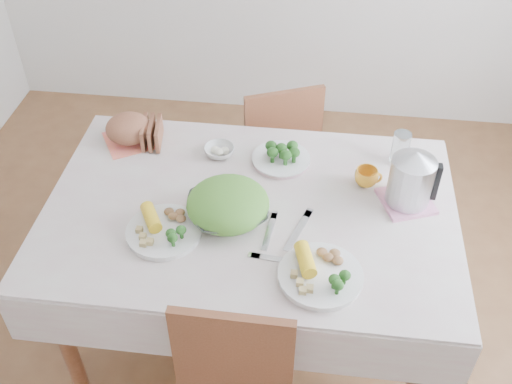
# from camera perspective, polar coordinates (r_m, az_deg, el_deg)

# --- Properties ---
(floor) EXTENTS (3.60, 3.60, 0.00)m
(floor) POSITION_cam_1_polar(r_m,az_deg,el_deg) (2.76, -0.47, -13.03)
(floor) COLOR brown
(floor) RESTS_ON ground
(dining_table) EXTENTS (1.40, 0.90, 0.75)m
(dining_table) POSITION_cam_1_polar(r_m,az_deg,el_deg) (2.47, -0.52, -8.00)
(dining_table) COLOR brown
(dining_table) RESTS_ON floor
(tablecloth) EXTENTS (1.50, 1.00, 0.01)m
(tablecloth) POSITION_cam_1_polar(r_m,az_deg,el_deg) (2.19, -0.58, -1.55)
(tablecloth) COLOR beige
(tablecloth) RESTS_ON dining_table
(chair_far) EXTENTS (0.51, 0.51, 0.85)m
(chair_far) POSITION_cam_1_polar(r_m,az_deg,el_deg) (2.99, 1.53, 4.94)
(chair_far) COLOR brown
(chair_far) RESTS_ON floor
(salad_bowl) EXTENTS (0.36, 0.36, 0.07)m
(salad_bowl) POSITION_cam_1_polar(r_m,az_deg,el_deg) (2.13, -2.66, -1.76)
(salad_bowl) COLOR white
(salad_bowl) RESTS_ON tablecloth
(dinner_plate_left) EXTENTS (0.31, 0.31, 0.02)m
(dinner_plate_left) POSITION_cam_1_polar(r_m,az_deg,el_deg) (2.11, -8.74, -3.77)
(dinner_plate_left) COLOR white
(dinner_plate_left) RESTS_ON tablecloth
(dinner_plate_right) EXTENTS (0.30, 0.30, 0.02)m
(dinner_plate_right) POSITION_cam_1_polar(r_m,az_deg,el_deg) (1.96, 6.15, -7.95)
(dinner_plate_right) COLOR white
(dinner_plate_right) RESTS_ON tablecloth
(broccoli_plate) EXTENTS (0.24, 0.24, 0.02)m
(broccoli_plate) POSITION_cam_1_polar(r_m,az_deg,el_deg) (2.38, 2.39, 3.11)
(broccoli_plate) COLOR beige
(broccoli_plate) RESTS_ON tablecloth
(napkin) EXTENTS (0.27, 0.27, 0.00)m
(napkin) POSITION_cam_1_polar(r_m,az_deg,el_deg) (2.55, -11.83, 4.86)
(napkin) COLOR #FF7861
(napkin) RESTS_ON tablecloth
(bread_loaf) EXTENTS (0.22, 0.21, 0.11)m
(bread_loaf) POSITION_cam_1_polar(r_m,az_deg,el_deg) (2.52, -12.01, 5.88)
(bread_loaf) COLOR brown
(bread_loaf) RESTS_ON napkin
(fruit_bowl) EXTENTS (0.16, 0.16, 0.04)m
(fruit_bowl) POSITION_cam_1_polar(r_m,az_deg,el_deg) (2.41, -3.50, 3.91)
(fruit_bowl) COLOR white
(fruit_bowl) RESTS_ON tablecloth
(yellow_mug) EXTENTS (0.11, 0.11, 0.07)m
(yellow_mug) POSITION_cam_1_polar(r_m,az_deg,el_deg) (2.30, 10.46, 1.40)
(yellow_mug) COLOR #FDA827
(yellow_mug) RESTS_ON tablecloth
(glass_tumbler) EXTENTS (0.08, 0.08, 0.13)m
(glass_tumbler) POSITION_cam_1_polar(r_m,az_deg,el_deg) (2.42, 13.59, 4.10)
(glass_tumbler) COLOR white
(glass_tumbler) RESTS_ON tablecloth
(pink_tray) EXTENTS (0.23, 0.23, 0.01)m
(pink_tray) POSITION_cam_1_polar(r_m,az_deg,el_deg) (2.27, 14.10, -0.84)
(pink_tray) COLOR pink
(pink_tray) RESTS_ON tablecloth
(electric_kettle) EXTENTS (0.18, 0.18, 0.22)m
(electric_kettle) POSITION_cam_1_polar(r_m,az_deg,el_deg) (2.19, 14.58, 1.34)
(electric_kettle) COLOR #B2B5BA
(electric_kettle) RESTS_ON pink_tray
(fork_left) EXTENTS (0.04, 0.19, 0.00)m
(fork_left) POSITION_cam_1_polar(r_m,az_deg,el_deg) (2.10, 1.29, -3.76)
(fork_left) COLOR silver
(fork_left) RESTS_ON tablecloth
(fork_right) EXTENTS (0.09, 0.21, 0.00)m
(fork_right) POSITION_cam_1_polar(r_m,az_deg,el_deg) (2.10, 4.05, -3.66)
(fork_right) COLOR silver
(fork_right) RESTS_ON tablecloth
(knife) EXTENTS (0.20, 0.04, 0.00)m
(knife) POSITION_cam_1_polar(r_m,az_deg,el_deg) (2.01, 2.25, -6.45)
(knife) COLOR silver
(knife) RESTS_ON tablecloth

